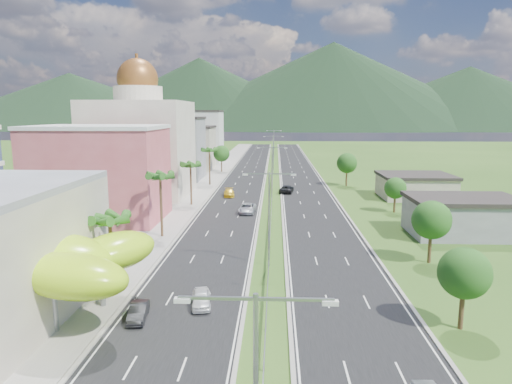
# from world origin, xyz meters

# --- Properties ---
(ground) EXTENTS (500.00, 500.00, 0.00)m
(ground) POSITION_xyz_m (0.00, 0.00, 0.00)
(ground) COLOR #2D5119
(ground) RESTS_ON ground
(road_left) EXTENTS (11.00, 260.00, 0.04)m
(road_left) POSITION_xyz_m (-7.50, 90.00, 0.02)
(road_left) COLOR black
(road_left) RESTS_ON ground
(road_right) EXTENTS (11.00, 260.00, 0.04)m
(road_right) POSITION_xyz_m (7.50, 90.00, 0.02)
(road_right) COLOR black
(road_right) RESTS_ON ground
(sidewalk_left) EXTENTS (7.00, 260.00, 0.12)m
(sidewalk_left) POSITION_xyz_m (-17.00, 90.00, 0.06)
(sidewalk_left) COLOR gray
(sidewalk_left) RESTS_ON ground
(median_guardrail) EXTENTS (0.10, 216.06, 0.76)m
(median_guardrail) POSITION_xyz_m (0.00, 71.99, 0.62)
(median_guardrail) COLOR gray
(median_guardrail) RESTS_ON ground
(streetlight_median_b) EXTENTS (6.04, 0.25, 11.00)m
(streetlight_median_b) POSITION_xyz_m (0.00, 10.00, 6.75)
(streetlight_median_b) COLOR gray
(streetlight_median_b) RESTS_ON ground
(streetlight_median_c) EXTENTS (6.04, 0.25, 11.00)m
(streetlight_median_c) POSITION_xyz_m (0.00, 50.00, 6.75)
(streetlight_median_c) COLOR gray
(streetlight_median_c) RESTS_ON ground
(streetlight_median_d) EXTENTS (6.04, 0.25, 11.00)m
(streetlight_median_d) POSITION_xyz_m (0.00, 95.00, 6.75)
(streetlight_median_d) COLOR gray
(streetlight_median_d) RESTS_ON ground
(streetlight_median_e) EXTENTS (6.04, 0.25, 11.00)m
(streetlight_median_e) POSITION_xyz_m (0.00, 140.00, 6.75)
(streetlight_median_e) COLOR gray
(streetlight_median_e) RESTS_ON ground
(lime_canopy) EXTENTS (18.00, 15.00, 7.40)m
(lime_canopy) POSITION_xyz_m (-20.00, -4.00, 4.99)
(lime_canopy) COLOR #AAE416
(lime_canopy) RESTS_ON ground
(pink_shophouse) EXTENTS (20.00, 15.00, 15.00)m
(pink_shophouse) POSITION_xyz_m (-28.00, 32.00, 7.50)
(pink_shophouse) COLOR #C04E57
(pink_shophouse) RESTS_ON ground
(domed_building) EXTENTS (20.00, 20.00, 28.70)m
(domed_building) POSITION_xyz_m (-28.00, 55.00, 11.35)
(domed_building) COLOR #BEB19E
(domed_building) RESTS_ON ground
(midrise_grey) EXTENTS (16.00, 15.00, 16.00)m
(midrise_grey) POSITION_xyz_m (-27.00, 80.00, 8.00)
(midrise_grey) COLOR gray
(midrise_grey) RESTS_ON ground
(midrise_beige) EXTENTS (16.00, 15.00, 13.00)m
(midrise_beige) POSITION_xyz_m (-27.00, 102.00, 6.50)
(midrise_beige) COLOR gray
(midrise_beige) RESTS_ON ground
(midrise_white) EXTENTS (16.00, 15.00, 18.00)m
(midrise_white) POSITION_xyz_m (-27.00, 125.00, 9.00)
(midrise_white) COLOR silver
(midrise_white) RESTS_ON ground
(shed_near) EXTENTS (15.00, 10.00, 5.00)m
(shed_near) POSITION_xyz_m (28.00, 25.00, 2.50)
(shed_near) COLOR gray
(shed_near) RESTS_ON ground
(shed_far) EXTENTS (14.00, 12.00, 4.40)m
(shed_far) POSITION_xyz_m (30.00, 55.00, 2.20)
(shed_far) COLOR gray
(shed_far) RESTS_ON ground
(palm_tree_b) EXTENTS (3.60, 3.60, 8.10)m
(palm_tree_b) POSITION_xyz_m (-15.50, 2.00, 7.06)
(palm_tree_b) COLOR #47301C
(palm_tree_b) RESTS_ON ground
(palm_tree_c) EXTENTS (3.60, 3.60, 9.60)m
(palm_tree_c) POSITION_xyz_m (-15.50, 22.00, 8.50)
(palm_tree_c) COLOR #47301C
(palm_tree_c) RESTS_ON ground
(palm_tree_d) EXTENTS (3.60, 3.60, 8.60)m
(palm_tree_d) POSITION_xyz_m (-15.50, 45.00, 7.54)
(palm_tree_d) COLOR #47301C
(palm_tree_d) RESTS_ON ground
(palm_tree_e) EXTENTS (3.60, 3.60, 9.40)m
(palm_tree_e) POSITION_xyz_m (-15.50, 70.00, 8.31)
(palm_tree_e) COLOR #47301C
(palm_tree_e) RESTS_ON ground
(leafy_tree_lfar) EXTENTS (4.90, 4.90, 8.05)m
(leafy_tree_lfar) POSITION_xyz_m (-15.50, 95.00, 5.58)
(leafy_tree_lfar) COLOR #47301C
(leafy_tree_lfar) RESTS_ON ground
(leafy_tree_ra) EXTENTS (4.20, 4.20, 6.90)m
(leafy_tree_ra) POSITION_xyz_m (16.00, -5.00, 4.78)
(leafy_tree_ra) COLOR #47301C
(leafy_tree_ra) RESTS_ON ground
(leafy_tree_rb) EXTENTS (4.55, 4.55, 7.47)m
(leafy_tree_rb) POSITION_xyz_m (19.00, 12.00, 5.18)
(leafy_tree_rb) COLOR #47301C
(leafy_tree_rb) RESTS_ON ground
(leafy_tree_rc) EXTENTS (3.85, 3.85, 6.33)m
(leafy_tree_rc) POSITION_xyz_m (22.00, 40.00, 4.37)
(leafy_tree_rc) COLOR #47301C
(leafy_tree_rc) RESTS_ON ground
(leafy_tree_rd) EXTENTS (4.90, 4.90, 8.05)m
(leafy_tree_rd) POSITION_xyz_m (18.00, 70.00, 5.58)
(leafy_tree_rd) COLOR #47301C
(leafy_tree_rd) RESTS_ON ground
(mountain_ridge) EXTENTS (860.00, 140.00, 90.00)m
(mountain_ridge) POSITION_xyz_m (60.00, 450.00, 0.00)
(mountain_ridge) COLOR black
(mountain_ridge) RESTS_ON ground
(car_white_near_left) EXTENTS (2.38, 4.48, 1.45)m
(car_white_near_left) POSITION_xyz_m (-6.04, -1.50, 0.76)
(car_white_near_left) COLOR white
(car_white_near_left) RESTS_ON road_left
(car_dark_left) EXTENTS (1.90, 4.19, 1.33)m
(car_dark_left) POSITION_xyz_m (-11.00, -4.45, 0.71)
(car_dark_left) COLOR black
(car_dark_left) RESTS_ON road_left
(car_silver_mid_left) EXTENTS (3.14, 6.06, 1.63)m
(car_silver_mid_left) POSITION_xyz_m (-4.27, 38.36, 0.86)
(car_silver_mid_left) COLOR #ACAEB4
(car_silver_mid_left) RESTS_ON road_left
(car_yellow_far_left) EXTENTS (2.77, 5.56, 1.55)m
(car_yellow_far_left) POSITION_xyz_m (-9.14, 54.35, 0.82)
(car_yellow_far_left) COLOR gold
(car_yellow_far_left) RESTS_ON road_left
(car_dark_far_right) EXTENTS (3.60, 6.30, 1.66)m
(car_dark_far_right) POSITION_xyz_m (3.20, 59.49, 0.87)
(car_dark_far_right) COLOR black
(car_dark_far_right) RESTS_ON road_right
(motorcycle) EXTENTS (0.66, 1.73, 1.08)m
(motorcycle) POSITION_xyz_m (-12.30, -1.19, 0.58)
(motorcycle) COLOR black
(motorcycle) RESTS_ON road_left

